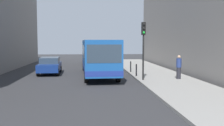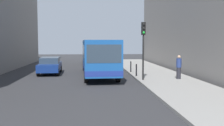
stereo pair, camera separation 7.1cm
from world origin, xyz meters
The scene contains 9 objects.
ground_plane centered at (0.00, 0.00, 0.00)m, with size 80.00×80.00×0.00m, color #2D2D30.
sidewalk centered at (5.40, 0.00, 0.07)m, with size 4.40×40.00×0.15m, color gray.
bus centered at (0.46, 2.42, 1.73)m, with size 2.98×11.12×3.00m.
car_beside_bus centered at (-3.81, 3.71, 0.78)m, with size 2.02×4.47×1.48m.
car_behind_bus centered at (-0.24, 14.21, 0.78)m, with size 2.05×4.49×1.48m.
traffic_light centered at (3.55, -1.66, 3.01)m, with size 0.28×0.33×4.10m.
bollard_near centered at (3.45, 0.52, 0.62)m, with size 0.11×0.11×0.95m, color black.
bollard_mid centered at (3.45, 3.43, 0.62)m, with size 0.11×0.11×0.95m, color black.
pedestrian_near_signal centered at (6.27, -1.35, 1.02)m, with size 0.38×0.38×1.74m.
Camera 2 is at (-0.16, -20.03, 2.89)m, focal length 42.09 mm.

